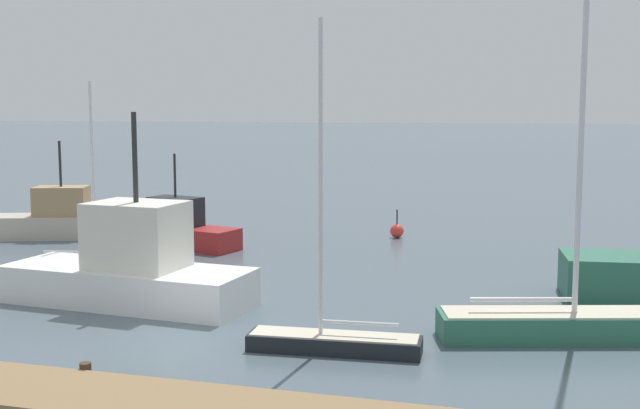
% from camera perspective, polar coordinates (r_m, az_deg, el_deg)
% --- Properties ---
extents(ground_plane, '(600.00, 600.00, 0.00)m').
position_cam_1_polar(ground_plane, '(20.54, -10.66, -9.64)').
color(ground_plane, '#4C5B66').
extents(dock_pier, '(27.49, 2.33, 0.65)m').
position_cam_1_polar(dock_pier, '(16.40, -18.68, -13.20)').
color(dock_pier, olive).
rests_on(dock_pier, ground_plane).
extents(sailboat_1, '(4.24, 1.26, 7.88)m').
position_cam_1_polar(sailboat_1, '(19.27, 1.00, -9.44)').
color(sailboat_1, black).
rests_on(sailboat_1, ground_plane).
extents(sailboat_2, '(6.02, 2.99, 11.44)m').
position_cam_1_polar(sailboat_2, '(21.08, 16.59, -7.80)').
color(sailboat_2, '#2D6B51').
rests_on(sailboat_2, ground_plane).
extents(sailboat_3, '(4.28, 1.95, 6.74)m').
position_cam_1_polar(sailboat_3, '(29.27, -16.40, -4.16)').
color(sailboat_3, maroon).
rests_on(sailboat_3, ground_plane).
extents(fishing_boat_0, '(7.72, 3.22, 5.71)m').
position_cam_1_polar(fishing_boat_0, '(24.35, -13.45, -4.53)').
color(fishing_boat_0, white).
rests_on(fishing_boat_0, ground_plane).
extents(fishing_boat_1, '(5.46, 2.87, 3.94)m').
position_cam_1_polar(fishing_boat_1, '(33.88, -10.07, -1.75)').
color(fishing_boat_1, maroon).
rests_on(fishing_boat_1, ground_plane).
extents(fishing_boat_3, '(6.13, 3.61, 4.37)m').
position_cam_1_polar(fishing_boat_3, '(37.65, -18.34, -1.02)').
color(fishing_boat_3, '#BCB29E').
rests_on(fishing_boat_3, ground_plane).
extents(channel_buoy_1, '(0.62, 0.62, 1.28)m').
position_cam_1_polar(channel_buoy_1, '(36.01, 5.54, -1.89)').
color(channel_buoy_1, red).
rests_on(channel_buoy_1, ground_plane).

